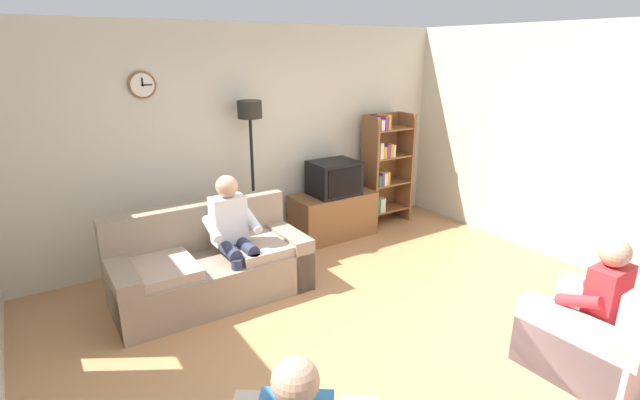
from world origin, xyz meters
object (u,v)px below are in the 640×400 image
(tv, at_px, (334,178))
(person_in_right_armchair, at_px, (593,297))
(couch, at_px, (210,267))
(armchair_near_bookshelf, at_px, (597,339))
(floor_lamp, at_px, (251,136))
(bookshelf, at_px, (384,167))
(tv_stand, at_px, (333,215))
(person_on_couch, at_px, (233,231))

(tv, xyz_separation_m, person_in_right_armchair, (0.12, -3.31, -0.21))
(couch, bearing_deg, armchair_near_bookshelf, -53.07)
(floor_lamp, bearing_deg, bookshelf, -0.76)
(tv_stand, distance_m, person_on_couch, 1.93)
(couch, distance_m, tv, 2.11)
(bookshelf, height_order, person_in_right_armchair, bookshelf)
(floor_lamp, bearing_deg, person_in_right_armchair, -70.55)
(armchair_near_bookshelf, bearing_deg, person_in_right_armchair, 92.08)
(tv_stand, xyz_separation_m, floor_lamp, (-1.09, 0.10, 1.15))
(tv_stand, xyz_separation_m, bookshelf, (0.92, 0.07, 0.52))
(tv, bearing_deg, person_on_couch, -156.43)
(couch, xyz_separation_m, person_on_couch, (0.22, -0.11, 0.39))
(person_in_right_armchair, bearing_deg, tv, 92.09)
(couch, relative_size, tv_stand, 1.73)
(couch, relative_size, tv, 3.17)
(bookshelf, bearing_deg, person_on_couch, -162.17)
(couch, distance_m, floor_lamp, 1.62)
(tv_stand, relative_size, tv, 1.83)
(couch, relative_size, bookshelf, 1.21)
(couch, height_order, person_on_couch, person_on_couch)
(couch, height_order, floor_lamp, floor_lamp)
(tv_stand, bearing_deg, couch, -161.08)
(couch, height_order, person_in_right_armchair, person_in_right_armchair)
(bookshelf, bearing_deg, tv, -173.96)
(person_in_right_armchair, bearing_deg, tv_stand, 92.08)
(armchair_near_bookshelf, height_order, person_on_couch, person_on_couch)
(armchair_near_bookshelf, distance_m, person_in_right_armchair, 0.33)
(couch, distance_m, tv_stand, 2.06)
(person_in_right_armchair, bearing_deg, armchair_near_bookshelf, -87.92)
(person_in_right_armchair, bearing_deg, floor_lamp, 109.45)
(floor_lamp, bearing_deg, tv_stand, -5.19)
(person_on_couch, bearing_deg, person_in_right_armchair, -54.15)
(bookshelf, distance_m, floor_lamp, 2.10)
(couch, xyz_separation_m, bookshelf, (2.86, 0.74, 0.50))
(person_on_couch, bearing_deg, armchair_near_bookshelf, -55.03)
(bookshelf, height_order, person_on_couch, bookshelf)
(tv, relative_size, armchair_near_bookshelf, 0.66)
(tv, xyz_separation_m, bookshelf, (0.92, 0.10, 0.01))
(couch, bearing_deg, tv_stand, 18.92)
(tv_stand, xyz_separation_m, person_on_couch, (-1.72, -0.78, 0.40))
(person_on_couch, bearing_deg, floor_lamp, 54.09)
(couch, xyz_separation_m, floor_lamp, (0.86, 0.77, 1.14))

